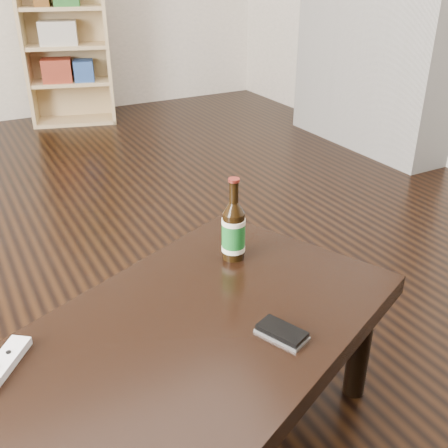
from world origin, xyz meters
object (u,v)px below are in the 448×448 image
coffee_table (188,350)px  beer_bottle (233,231)px  bookshelf (65,42)px  remote (2,365)px  phone (282,333)px

coffee_table → beer_bottle: 0.38m
coffee_table → beer_bottle: (0.26, 0.24, 0.14)m
bookshelf → remote: size_ratio=7.21×
bookshelf → phone: 3.39m
phone → beer_bottle: bearing=56.1°
coffee_table → remote: 0.40m
coffee_table → beer_bottle: beer_bottle is taller
bookshelf → beer_bottle: bearing=-78.7°
coffee_table → bookshelf: bearing=80.5°
beer_bottle → remote: bearing=-165.9°
bookshelf → coffee_table: bookshelf is taller
coffee_table → phone: (0.18, -0.12, 0.06)m
coffee_table → phone: bearing=-32.4°
coffee_table → remote: (-0.38, 0.08, 0.06)m
phone → remote: 0.60m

